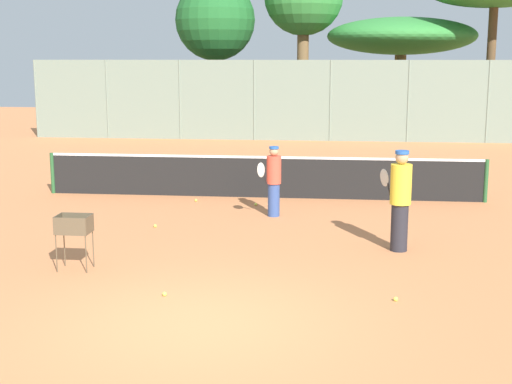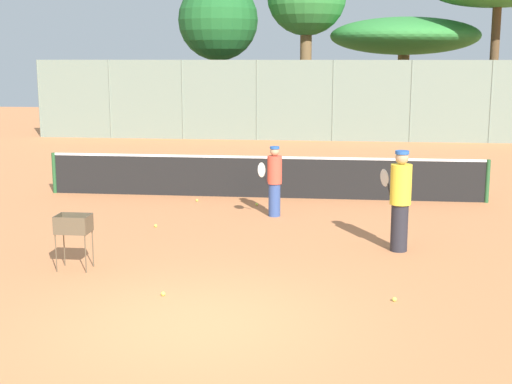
# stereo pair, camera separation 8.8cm
# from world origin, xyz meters

# --- Properties ---
(ground_plane) EXTENTS (80.00, 80.00, 0.00)m
(ground_plane) POSITION_xyz_m (0.00, 0.00, 0.00)
(ground_plane) COLOR #D37F4C
(tennis_net) EXTENTS (11.19, 0.10, 1.07)m
(tennis_net) POSITION_xyz_m (0.00, 8.81, 0.56)
(tennis_net) COLOR #26592D
(tennis_net) RESTS_ON ground_plane
(back_fence) EXTENTS (22.79, 0.08, 3.41)m
(back_fence) POSITION_xyz_m (-0.00, 21.50, 1.71)
(back_fence) COLOR gray
(back_fence) RESTS_ON ground_plane
(tree_1) EXTENTS (3.75, 3.75, 7.10)m
(tree_1) POSITION_xyz_m (-3.84, 24.89, 5.15)
(tree_1) COLOR brown
(tree_1) RESTS_ON ground_plane
(tree_2) EXTENTS (7.11, 7.11, 5.41)m
(tree_2) POSITION_xyz_m (4.92, 26.51, 4.48)
(tree_2) COLOR brown
(tree_2) RESTS_ON ground_plane
(player_white_outfit) EXTENTS (0.51, 0.80, 1.58)m
(player_white_outfit) POSITION_xyz_m (0.47, 6.68, 0.82)
(player_white_outfit) COLOR #334C8C
(player_white_outfit) RESTS_ON ground_plane
(player_red_cap) EXTENTS (0.57, 0.87, 1.87)m
(player_red_cap) POSITION_xyz_m (3.03, 4.05, 0.97)
(player_red_cap) COLOR #26262D
(player_red_cap) RESTS_ON ground_plane
(ball_cart) EXTENTS (0.56, 0.41, 0.94)m
(ball_cart) POSITION_xyz_m (-2.51, 2.22, 0.71)
(ball_cart) COLOR brown
(ball_cart) RESTS_ON ground_plane
(tennis_ball_0) EXTENTS (0.07, 0.07, 0.07)m
(tennis_ball_0) POSITION_xyz_m (-0.70, 1.05, 0.03)
(tennis_ball_0) COLOR #D1E54C
(tennis_ball_0) RESTS_ON ground_plane
(tennis_ball_1) EXTENTS (0.07, 0.07, 0.07)m
(tennis_ball_1) POSITION_xyz_m (2.75, 1.20, 0.03)
(tennis_ball_1) COLOR #D1E54C
(tennis_ball_1) RESTS_ON ground_plane
(tennis_ball_2) EXTENTS (0.07, 0.07, 0.07)m
(tennis_ball_2) POSITION_xyz_m (-0.05, 7.78, 0.03)
(tennis_ball_2) COLOR #D1E54C
(tennis_ball_2) RESTS_ON ground_plane
(tennis_ball_3) EXTENTS (0.07, 0.07, 0.07)m
(tennis_ball_3) POSITION_xyz_m (-1.92, 5.33, 0.03)
(tennis_ball_3) COLOR #D1E54C
(tennis_ball_3) RESTS_ON ground_plane
(tennis_ball_4) EXTENTS (0.07, 0.07, 0.07)m
(tennis_ball_4) POSITION_xyz_m (-1.59, 8.11, 0.03)
(tennis_ball_4) COLOR #D1E54C
(tennis_ball_4) RESTS_ON ground_plane
(parked_car) EXTENTS (4.20, 1.70, 1.60)m
(parked_car) POSITION_xyz_m (-2.45, 25.76, 0.66)
(parked_car) COLOR #3F4C8C
(parked_car) RESTS_ON ground_plane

